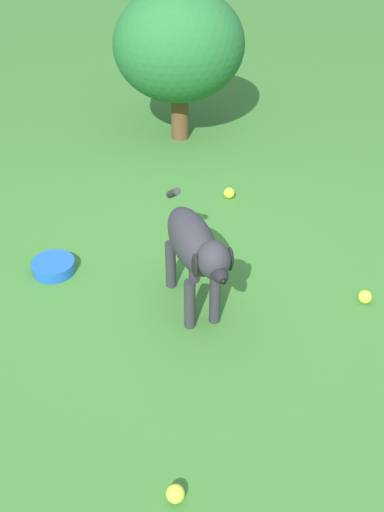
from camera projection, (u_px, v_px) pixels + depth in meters
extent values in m
plane|color=#38722D|center=(187.00, 288.00, 3.10)|extent=(14.00, 14.00, 0.00)
ellipsoid|color=#2D2D33|center=(192.00, 240.00, 2.80)|extent=(0.26, 0.50, 0.21)
cylinder|color=#2D2D33|center=(215.00, 299.00, 2.83)|extent=(0.05, 0.05, 0.26)
cylinder|color=#2D2D33|center=(190.00, 304.00, 2.81)|extent=(0.05, 0.05, 0.26)
cylinder|color=#2D2D33|center=(194.00, 260.00, 3.07)|extent=(0.05, 0.05, 0.26)
cylinder|color=#2D2D33|center=(171.00, 265.00, 3.05)|extent=(0.05, 0.05, 0.26)
ellipsoid|color=#2D2D33|center=(213.00, 260.00, 2.52)|extent=(0.16, 0.18, 0.16)
ellipsoid|color=black|center=(219.00, 274.00, 2.48)|extent=(0.09, 0.12, 0.06)
sphere|color=black|center=(223.00, 281.00, 2.44)|extent=(0.03, 0.03, 0.03)
ellipsoid|color=black|center=(230.00, 259.00, 2.56)|extent=(0.04, 0.06, 0.12)
ellipsoid|color=black|center=(195.00, 266.00, 2.52)|extent=(0.04, 0.06, 0.12)
cylinder|color=#2D2D33|center=(173.00, 193.00, 2.98)|extent=(0.06, 0.16, 0.12)
sphere|color=#D4E52C|center=(229.00, 193.00, 3.79)|extent=(0.07, 0.07, 0.07)
sphere|color=#CFDB3C|center=(365.00, 297.00, 3.00)|extent=(0.07, 0.07, 0.07)
sphere|color=#C2DC2C|center=(183.00, 235.00, 3.42)|extent=(0.07, 0.07, 0.07)
sphere|color=#D2DB3C|center=(175.00, 494.00, 2.15)|extent=(0.07, 0.07, 0.07)
cylinder|color=blue|center=(54.00, 266.00, 3.20)|extent=(0.22, 0.22, 0.06)
cylinder|color=brown|center=(180.00, 117.00, 4.40)|extent=(0.12, 0.12, 0.31)
ellipsoid|color=#21632D|center=(179.00, 45.00, 4.10)|extent=(0.87, 0.78, 0.74)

